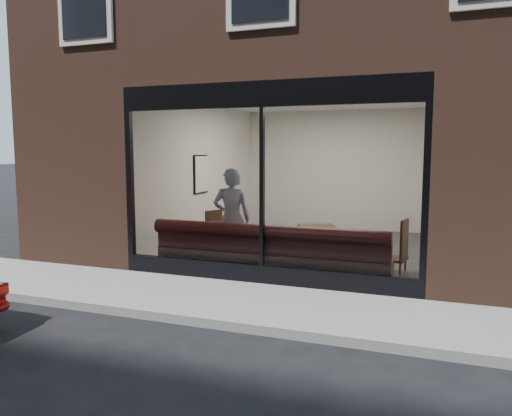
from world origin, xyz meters
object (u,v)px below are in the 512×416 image
(cafe_chair_right, at_px, (393,259))
(person, at_px, (232,219))
(cafe_table_left, at_px, (226,224))
(cafe_table_right, at_px, (317,227))
(banquette, at_px, (270,264))
(cafe_chair_left, at_px, (208,244))

(cafe_chair_right, bearing_deg, person, 25.55)
(cafe_table_left, bearing_deg, cafe_table_right, 8.55)
(banquette, relative_size, cafe_chair_left, 9.37)
(person, distance_m, cafe_table_left, 0.58)
(person, relative_size, cafe_table_right, 2.90)
(cafe_chair_left, bearing_deg, person, 159.30)
(banquette, relative_size, cafe_chair_right, 8.91)
(person, distance_m, cafe_chair_left, 1.45)
(banquette, bearing_deg, person, 158.47)
(cafe_chair_left, bearing_deg, cafe_table_right, -161.03)
(banquette, height_order, cafe_chair_left, banquette)
(person, xyz_separation_m, cafe_table_left, (-0.32, 0.45, -0.18))
(banquette, relative_size, person, 2.18)
(person, relative_size, cafe_chair_left, 4.29)
(banquette, xyz_separation_m, cafe_table_left, (-1.16, 0.78, 0.52))
(person, distance_m, cafe_table_right, 1.57)
(person, bearing_deg, cafe_chair_right, 179.54)
(cafe_table_right, bearing_deg, cafe_table_left, -171.45)
(cafe_table_right, bearing_deg, cafe_chair_right, 2.77)
(cafe_chair_right, bearing_deg, banquette, 39.89)
(banquette, xyz_separation_m, cafe_chair_left, (-1.75, 1.22, 0.01))
(cafe_table_left, xyz_separation_m, cafe_table_right, (1.72, 0.26, 0.00))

